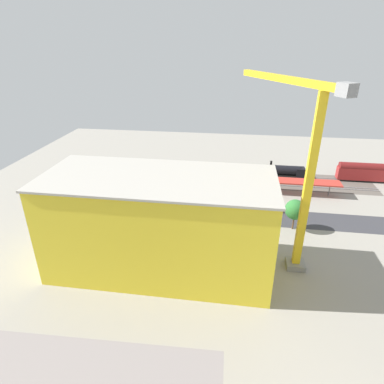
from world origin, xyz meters
name	(u,v)px	position (x,y,z in m)	size (l,w,h in m)	color
ground_plane	(217,207)	(0.00, 0.00, 0.00)	(153.57, 153.57, 0.00)	gray
rail_bed	(221,177)	(0.00, -21.32, 0.00)	(95.98, 14.63, 0.01)	#5B544C
street_asphalt	(216,214)	(0.00, 3.63, 0.00)	(95.98, 9.00, 0.01)	#38383D
track_rails	(221,177)	(0.00, -21.32, 0.18)	(95.98, 8.87, 0.12)	#9E9EA8
platform_canopy_near	(238,178)	(-5.33, -12.11, 3.86)	(59.07, 5.05, 4.07)	#B73328
locomotive	(287,172)	(-21.38, -24.63, 1.91)	(13.84, 3.18, 5.36)	black
passenger_coach	(364,172)	(-45.28, -24.63, 3.23)	(16.39, 2.98, 6.12)	black
freight_coach_far	(170,169)	(16.56, -18.00, 3.36)	(18.29, 3.26, 6.38)	black
parked_car_0	(294,210)	(-20.26, 0.24, 0.75)	(4.27, 1.88, 1.72)	black
parked_car_1	(271,209)	(-14.42, 0.28, 0.74)	(4.57, 1.75, 1.66)	black
parked_car_2	(248,207)	(-8.35, -0.06, 0.75)	(4.83, 2.09, 1.68)	black
parked_car_3	(221,207)	(-1.25, 0.83, 0.69)	(4.69, 2.08, 1.55)	black
parked_car_4	(201,204)	(4.22, 0.41, 0.79)	(4.41, 1.86, 1.79)	black
parked_car_5	(179,203)	(10.17, 0.42, 0.73)	(4.62, 1.98, 1.65)	black
parked_car_6	(158,201)	(16.34, -0.07, 0.80)	(4.68, 1.94, 1.81)	black
construction_building	(160,225)	(9.18, 26.55, 9.45)	(41.52, 17.68, 18.91)	yellow
construction_roof_slab	(158,178)	(9.18, 26.55, 19.11)	(42.12, 18.28, 0.40)	#ADA89E
tower_crane	(301,159)	(-15.93, 20.64, 21.79)	(15.96, 27.70, 35.75)	gray
box_truck_0	(240,225)	(-6.26, 11.19, 1.58)	(8.99, 3.13, 3.22)	black
street_tree_0	(125,196)	(22.60, 8.27, 5.77)	(5.29, 5.29, 8.44)	brown
street_tree_1	(208,205)	(1.52, 9.02, 5.17)	(5.52, 5.52, 7.94)	brown
street_tree_2	(295,210)	(-18.88, 8.53, 5.20)	(4.82, 4.82, 7.63)	brown
traffic_light	(162,188)	(15.14, -0.68, 4.58)	(0.50, 0.36, 6.98)	#333333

